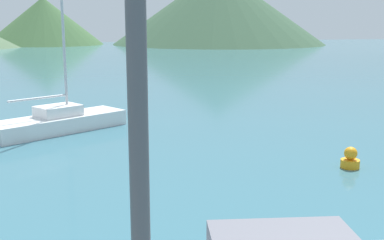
{
  "coord_description": "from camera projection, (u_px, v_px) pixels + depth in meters",
  "views": [
    {
      "loc": [
        -5.31,
        -2.65,
        4.72
      ],
      "look_at": [
        -0.36,
        14.0,
        1.2
      ],
      "focal_mm": 45.0,
      "sensor_mm": 36.0,
      "label": 1
    }
  ],
  "objects": [
    {
      "name": "streetlamp",
      "position": [
        136.0,
        32.0,
        2.7
      ],
      "size": [
        0.42,
        0.42,
        5.83
      ],
      "color": "#4C4C51",
      "rests_on": "dock"
    },
    {
      "name": "sailboat_inner",
      "position": [
        59.0,
        121.0,
        21.26
      ],
      "size": [
        6.19,
        4.55,
        7.75
      ],
      "rotation": [
        0.0,
        0.0,
        0.51
      ],
      "color": "white",
      "rests_on": "ground_plane"
    },
    {
      "name": "buoy_marker",
      "position": [
        350.0,
        159.0,
        15.89
      ],
      "size": [
        0.62,
        0.62,
        0.71
      ],
      "color": "orange",
      "rests_on": "ground_plane"
    },
    {
      "name": "hill_east",
      "position": [
        44.0,
        21.0,
        105.23
      ],
      "size": [
        25.48,
        25.48,
        10.21
      ],
      "color": "#3D6038",
      "rests_on": "ground_plane"
    },
    {
      "name": "hill_far_east",
      "position": [
        219.0,
        7.0,
        107.76
      ],
      "size": [
        47.54,
        47.54,
        16.49
      ],
      "color": "#38563D",
      "rests_on": "ground_plane"
    }
  ]
}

